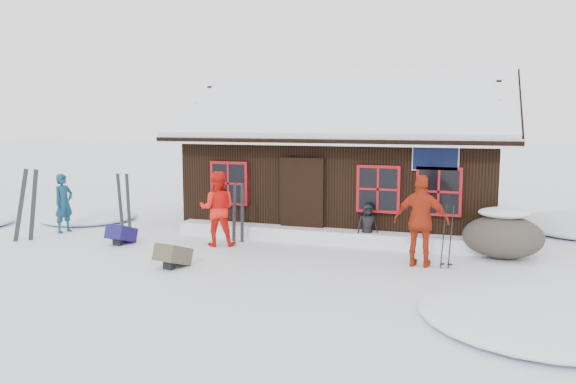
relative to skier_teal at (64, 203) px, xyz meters
name	(u,v)px	position (x,y,z in m)	size (l,w,h in m)	color
ground	(229,259)	(5.39, -1.25, -0.79)	(120.00, 120.00, 0.00)	white
mountain_hut	(348,169)	(6.89, 3.73, 0.79)	(8.90, 6.09, 4.42)	black
snow_drift	(323,235)	(6.89, 1.00, -0.61)	(7.60, 0.60, 0.35)	white
snow_mounds	(325,246)	(7.04, 0.62, -0.79)	(20.60, 13.20, 0.48)	white
skier_teal	(64,203)	(0.00, 0.00, 0.00)	(0.57, 0.38, 1.57)	navy
skier_orange_left	(218,208)	(4.59, -0.13, 0.11)	(0.87, 0.68, 1.79)	red
skier_orange_right	(421,221)	(9.38, -0.56, 0.16)	(1.11, 0.46, 1.90)	#AC2B11
skier_crouched	(367,225)	(7.99, 0.95, -0.28)	(0.49, 0.32, 1.01)	black
boulder	(503,235)	(11.00, 0.74, -0.28)	(1.70, 1.28, 1.00)	#4D463E
ski_pair_left	(27,206)	(-0.11, -1.17, 0.10)	(0.68, 0.31, 1.85)	black
ski_pair_mid	(124,204)	(1.51, 0.54, -0.02)	(0.43, 0.08, 1.63)	black
ski_pair_right	(238,214)	(4.89, 0.40, -0.08)	(0.37, 0.13, 1.51)	black
ski_poles	(447,238)	(9.89, -0.54, -0.16)	(0.24, 0.12, 1.34)	black
backpack_blue	(121,237)	(2.30, -0.74, -0.61)	(0.48, 0.63, 0.34)	#191456
backpack_olive	(173,259)	(4.60, -2.25, -0.61)	(0.49, 0.65, 0.36)	#4C4836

